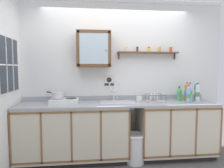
{
  "coord_description": "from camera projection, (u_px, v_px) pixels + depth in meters",
  "views": [
    {
      "loc": [
        -0.47,
        -2.95,
        1.5
      ],
      "look_at": [
        -0.1,
        0.39,
        1.23
      ],
      "focal_mm": 32.51,
      "sensor_mm": 36.0,
      "label": 1
    }
  ],
  "objects": [
    {
      "name": "countertop",
      "position": [
        119.0,
        104.0,
        3.29
      ],
      "size": [
        3.17,
        0.64,
        0.03
      ],
      "primitive_type": "cube",
      "color": "#9EA3A8",
      "rests_on": "lower_cabinet_run"
    },
    {
      "name": "bottle_opaque_white_4",
      "position": [
        198.0,
        93.0,
        3.38
      ],
      "size": [
        0.07,
        0.07,
        0.32
      ],
      "color": "white",
      "rests_on": "countertop"
    },
    {
      "name": "bottle_juice_amber_5",
      "position": [
        187.0,
        92.0,
        3.51
      ],
      "size": [
        0.08,
        0.08,
        0.32
      ],
      "color": "gold",
      "rests_on": "countertop"
    },
    {
      "name": "bottle_water_blue_0",
      "position": [
        189.0,
        94.0,
        3.3
      ],
      "size": [
        0.07,
        0.07,
        0.3
      ],
      "color": "#8CB7E0",
      "rests_on": "countertop"
    },
    {
      "name": "sink",
      "position": [
        117.0,
        103.0,
        3.32
      ],
      "size": [
        0.57,
        0.42,
        0.47
      ],
      "color": "silver",
      "rests_on": "countertop"
    },
    {
      "name": "backsplash",
      "position": [
        116.0,
        98.0,
        3.58
      ],
      "size": [
        3.17,
        0.02,
        0.08
      ],
      "primitive_type": "cube",
      "color": "#9EA3A8",
      "rests_on": "countertop"
    },
    {
      "name": "lower_cabinet_run_right",
      "position": [
        175.0,
        129.0,
        3.43
      ],
      "size": [
        1.27,
        0.62,
        0.9
      ],
      "color": "black",
      "rests_on": "ground"
    },
    {
      "name": "bottle_detergent_teal_3",
      "position": [
        196.0,
        92.0,
        3.5
      ],
      "size": [
        0.07,
        0.07,
        0.32
      ],
      "color": "teal",
      "rests_on": "countertop"
    },
    {
      "name": "saucepan",
      "position": [
        58.0,
        95.0,
        3.23
      ],
      "size": [
        0.31,
        0.3,
        0.1
      ],
      "color": "silver",
      "rests_on": "hot_plate_stove"
    },
    {
      "name": "dish_rack",
      "position": [
        155.0,
        100.0,
        3.38
      ],
      "size": [
        0.31,
        0.25,
        0.16
      ],
      "color": "#B2B2B7",
      "rests_on": "countertop"
    },
    {
      "name": "trash_bin",
      "position": [
        135.0,
        148.0,
        3.19
      ],
      "size": [
        0.33,
        0.33,
        0.46
      ],
      "color": "silver",
      "rests_on": "ground"
    },
    {
      "name": "bottle_water_clear_1",
      "position": [
        190.0,
        93.0,
        3.4
      ],
      "size": [
        0.07,
        0.07,
        0.32
      ],
      "color": "silver",
      "rests_on": "countertop"
    },
    {
      "name": "lower_cabinet_run",
      "position": [
        73.0,
        133.0,
        3.24
      ],
      "size": [
        1.73,
        0.62,
        0.9
      ],
      "color": "black",
      "rests_on": "ground"
    },
    {
      "name": "spice_shelf",
      "position": [
        148.0,
        52.0,
        3.52
      ],
      "size": [
        1.07,
        0.14,
        0.23
      ],
      "color": "brown"
    },
    {
      "name": "window",
      "position": [
        9.0,
        65.0,
        2.86
      ],
      "size": [
        0.03,
        0.7,
        0.8
      ],
      "color": "#262D38"
    },
    {
      "name": "bottle_soda_green_2",
      "position": [
        179.0,
        94.0,
        3.51
      ],
      "size": [
        0.08,
        0.08,
        0.24
      ],
      "color": "#4CB266",
      "rests_on": "countertop"
    },
    {
      "name": "warning_sign",
      "position": [
        109.0,
        82.0,
        3.54
      ],
      "size": [
        0.19,
        0.01,
        0.23
      ],
      "color": "silver"
    },
    {
      "name": "wall_cabinet",
      "position": [
        94.0,
        49.0,
        3.34
      ],
      "size": [
        0.55,
        0.29,
        0.59
      ],
      "color": "brown"
    },
    {
      "name": "hot_plate_stove",
      "position": [
        64.0,
        101.0,
        3.22
      ],
      "size": [
        0.44,
        0.33,
        0.08
      ],
      "color": "silver",
      "rests_on": "countertop"
    },
    {
      "name": "mug",
      "position": [
        139.0,
        99.0,
        3.4
      ],
      "size": [
        0.09,
        0.12,
        0.09
      ],
      "color": "white",
      "rests_on": "countertop"
    },
    {
      "name": "back_wall",
      "position": [
        116.0,
        76.0,
        3.58
      ],
      "size": [
        3.81,
        0.07,
        2.69
      ],
      "color": "white",
      "rests_on": "ground"
    },
    {
      "name": "floor",
      "position": [
        121.0,
        166.0,
        3.1
      ],
      "size": [
        6.21,
        6.21,
        0.0
      ],
      "primitive_type": "plane",
      "color": "#565451",
      "rests_on": "ground"
    }
  ]
}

